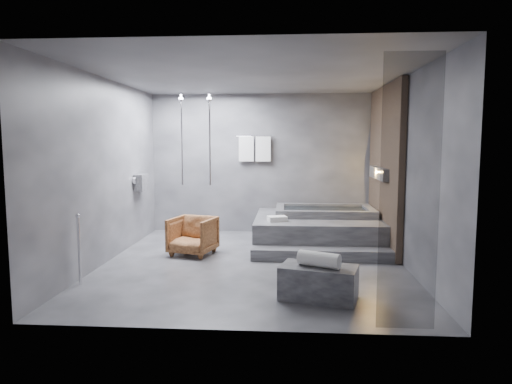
{
  "coord_description": "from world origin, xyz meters",
  "views": [
    {
      "loc": [
        0.51,
        -6.76,
        1.83
      ],
      "look_at": [
        0.02,
        0.3,
        1.06
      ],
      "focal_mm": 32.0,
      "sensor_mm": 36.0,
      "label": 1
    }
  ],
  "objects": [
    {
      "name": "tub_deck",
      "position": [
        1.05,
        1.45,
        0.25
      ],
      "size": [
        2.2,
        2.0,
        0.5
      ],
      "primitive_type": "cube",
      "color": "#343437",
      "rests_on": "ground"
    },
    {
      "name": "driftwood_chair",
      "position": [
        -1.03,
        0.5,
        0.31
      ],
      "size": [
        0.82,
        0.83,
        0.62
      ],
      "primitive_type": "imported",
      "rotation": [
        0.0,
        0.0,
        -0.26
      ],
      "color": "#4D2813",
      "rests_on": "ground"
    },
    {
      "name": "room",
      "position": [
        0.4,
        0.24,
        1.73
      ],
      "size": [
        5.0,
        5.04,
        2.82
      ],
      "color": "#2F2F31",
      "rests_on": "ground"
    },
    {
      "name": "deck_towel",
      "position": [
        0.34,
        0.89,
        0.54
      ],
      "size": [
        0.36,
        0.31,
        0.08
      ],
      "primitive_type": "cube",
      "rotation": [
        0.0,
        0.0,
        0.29
      ],
      "color": "silver",
      "rests_on": "tub_deck"
    },
    {
      "name": "rolled_towel",
      "position": [
        0.88,
        -1.56,
        0.48
      ],
      "size": [
        0.52,
        0.37,
        0.18
      ],
      "primitive_type": "cylinder",
      "rotation": [
        0.0,
        1.57,
        -0.45
      ],
      "color": "white",
      "rests_on": "concrete_bench"
    },
    {
      "name": "tub_step",
      "position": [
        1.05,
        0.27,
        0.09
      ],
      "size": [
        2.2,
        0.36,
        0.18
      ],
      "primitive_type": "cube",
      "color": "#343437",
      "rests_on": "ground"
    },
    {
      "name": "concrete_bench",
      "position": [
        0.89,
        -1.53,
        0.2
      ],
      "size": [
        0.97,
        0.69,
        0.39
      ],
      "primitive_type": "cube",
      "rotation": [
        0.0,
        0.0,
        -0.27
      ],
      "color": "#313133",
      "rests_on": "ground"
    }
  ]
}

